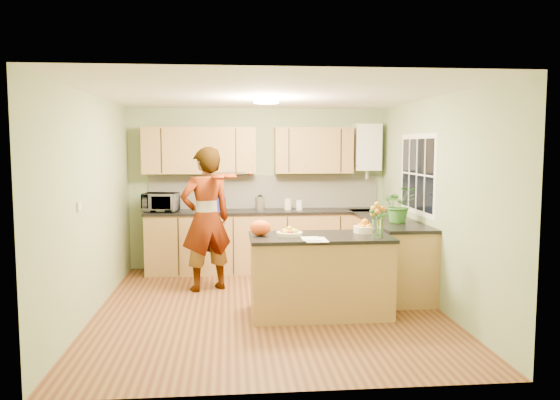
{
  "coord_description": "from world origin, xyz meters",
  "views": [
    {
      "loc": [
        -0.44,
        -6.32,
        1.91
      ],
      "look_at": [
        0.19,
        0.5,
        1.24
      ],
      "focal_mm": 35.0,
      "sensor_mm": 36.0,
      "label": 1
    }
  ],
  "objects": [
    {
      "name": "boiler",
      "position": [
        1.7,
        2.09,
        1.9
      ],
      "size": [
        0.4,
        0.3,
        0.86
      ],
      "color": "white",
      "rests_on": "wall_back"
    },
    {
      "name": "right_counter",
      "position": [
        1.7,
        0.85,
        0.47
      ],
      "size": [
        0.62,
        2.24,
        0.94
      ],
      "color": "#A58042",
      "rests_on": "floor"
    },
    {
      "name": "flower_vase",
      "position": [
        1.17,
        -0.47,
        1.2
      ],
      "size": [
        0.23,
        0.23,
        0.43
      ],
      "rotation": [
        0.0,
        0.0,
        -0.22
      ],
      "color": "silver",
      "rests_on": "peninsula_island"
    },
    {
      "name": "wall_left",
      "position": [
        -2.0,
        0.0,
        1.25
      ],
      "size": [
        0.02,
        4.5,
        2.5
      ],
      "primitive_type": "cube",
      "color": "#8EA273",
      "rests_on": "floor"
    },
    {
      "name": "violin",
      "position": [
        -0.56,
        0.68,
        1.53
      ],
      "size": [
        0.65,
        0.56,
        0.16
      ],
      "primitive_type": null,
      "rotation": [
        0.17,
        0.0,
        -0.61
      ],
      "color": "#4B1004",
      "rests_on": "violinist"
    },
    {
      "name": "jar_white",
      "position": [
        0.62,
        1.92,
        1.02
      ],
      "size": [
        0.1,
        0.1,
        0.15
      ],
      "primitive_type": "cylinder",
      "rotation": [
        0.0,
        0.0,
        -0.06
      ],
      "color": "white",
      "rests_on": "back_counter"
    },
    {
      "name": "orange_bag",
      "position": [
        -0.1,
        -0.24,
        1.0
      ],
      "size": [
        0.28,
        0.26,
        0.18
      ],
      "primitive_type": "ellipsoid",
      "rotation": [
        0.0,
        0.0,
        0.3
      ],
      "color": "#FD5314",
      "rests_on": "peninsula_island"
    },
    {
      "name": "orange_bowl",
      "position": [
        1.12,
        -0.14,
        0.97
      ],
      "size": [
        0.26,
        0.26,
        0.15
      ],
      "color": "#F8E6C7",
      "rests_on": "peninsula_island"
    },
    {
      "name": "back_counter",
      "position": [
        0.1,
        1.95,
        0.47
      ],
      "size": [
        3.64,
        0.62,
        0.94
      ],
      "color": "#A58042",
      "rests_on": "floor"
    },
    {
      "name": "potted_plant",
      "position": [
        1.7,
        0.42,
        1.17
      ],
      "size": [
        0.46,
        0.41,
        0.46
      ],
      "primitive_type": "imported",
      "rotation": [
        0.0,
        0.0,
        0.12
      ],
      "color": "#306C24",
      "rests_on": "right_counter"
    },
    {
      "name": "wall_back",
      "position": [
        0.0,
        2.25,
        1.25
      ],
      "size": [
        4.0,
        0.02,
        2.5
      ],
      "primitive_type": "cube",
      "color": "#8EA273",
      "rests_on": "floor"
    },
    {
      "name": "blue_box",
      "position": [
        -0.66,
        1.93,
        1.05
      ],
      "size": [
        0.3,
        0.25,
        0.21
      ],
      "primitive_type": "cube",
      "rotation": [
        0.0,
        0.0,
        0.22
      ],
      "color": "navy",
      "rests_on": "back_counter"
    },
    {
      "name": "wall_right",
      "position": [
        2.0,
        0.0,
        1.25
      ],
      "size": [
        0.02,
        4.5,
        2.5
      ],
      "primitive_type": "cube",
      "color": "#8EA273",
      "rests_on": "floor"
    },
    {
      "name": "kettle",
      "position": [
        0.01,
        1.97,
        1.05
      ],
      "size": [
        0.15,
        0.15,
        0.28
      ],
      "rotation": [
        0.0,
        0.0,
        -0.02
      ],
      "color": "silver",
      "rests_on": "back_counter"
    },
    {
      "name": "fruit_dish",
      "position": [
        0.22,
        -0.29,
        0.95
      ],
      "size": [
        0.29,
        0.29,
        0.1
      ],
      "color": "#F8E6C7",
      "rests_on": "peninsula_island"
    },
    {
      "name": "papers",
      "position": [
        0.47,
        -0.59,
        0.92
      ],
      "size": [
        0.24,
        0.32,
        0.01
      ],
      "primitive_type": "cube",
      "color": "white",
      "rests_on": "peninsula_island"
    },
    {
      "name": "violinist",
      "position": [
        -0.76,
        0.9,
        0.95
      ],
      "size": [
        0.82,
        0.7,
        1.91
      ],
      "primitive_type": "imported",
      "rotation": [
        0.0,
        0.0,
        3.56
      ],
      "color": "#DFB088",
      "rests_on": "floor"
    },
    {
      "name": "upper_cabinets",
      "position": [
        -0.18,
        2.08,
        1.85
      ],
      "size": [
        3.2,
        0.34,
        0.7
      ],
      "color": "#A58042",
      "rests_on": "wall_back"
    },
    {
      "name": "window_right",
      "position": [
        1.99,
        0.6,
        1.55
      ],
      "size": [
        0.01,
        1.3,
        1.05
      ],
      "color": "white",
      "rests_on": "wall_right"
    },
    {
      "name": "floor",
      "position": [
        0.0,
        0.0,
        0.0
      ],
      "size": [
        4.5,
        4.5,
        0.0
      ],
      "primitive_type": "plane",
      "color": "#592C19",
      "rests_on": "ground"
    },
    {
      "name": "peninsula_island",
      "position": [
        0.57,
        -0.29,
        0.46
      ],
      "size": [
        1.59,
        0.81,
        0.91
      ],
      "color": "#A58042",
      "rests_on": "floor"
    },
    {
      "name": "ceiling",
      "position": [
        0.0,
        0.0,
        2.5
      ],
      "size": [
        4.0,
        4.5,
        0.02
      ],
      "primitive_type": "cube",
      "color": "white",
      "rests_on": "wall_back"
    },
    {
      "name": "jar_cream",
      "position": [
        0.45,
        1.99,
        1.02
      ],
      "size": [
        0.14,
        0.14,
        0.17
      ],
      "primitive_type": "cylinder",
      "rotation": [
        0.0,
        0.0,
        0.31
      ],
      "color": "#F8E6C7",
      "rests_on": "back_counter"
    },
    {
      "name": "splashback",
      "position": [
        0.1,
        2.23,
        1.2
      ],
      "size": [
        3.6,
        0.02,
        0.52
      ],
      "primitive_type": "cube",
      "color": "white",
      "rests_on": "back_counter"
    },
    {
      "name": "microwave",
      "position": [
        -1.48,
        1.94,
        1.08
      ],
      "size": [
        0.55,
        0.42,
        0.28
      ],
      "primitive_type": "imported",
      "rotation": [
        0.0,
        0.0,
        -0.18
      ],
      "color": "white",
      "rests_on": "back_counter"
    },
    {
      "name": "wall_front",
      "position": [
        0.0,
        -2.25,
        1.25
      ],
      "size": [
        4.0,
        0.02,
        2.5
      ],
      "primitive_type": "cube",
      "color": "#8EA273",
      "rests_on": "floor"
    },
    {
      "name": "light_switch",
      "position": [
        -1.99,
        -0.6,
        1.3
      ],
      "size": [
        0.02,
        0.09,
        0.09
      ],
      "primitive_type": "cube",
      "color": "white",
      "rests_on": "wall_left"
    },
    {
      "name": "ceiling_lamp",
      "position": [
        0.0,
        0.3,
        2.46
      ],
      "size": [
        0.3,
        0.3,
        0.07
      ],
      "color": "#FFEABF",
      "rests_on": "ceiling"
    }
  ]
}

